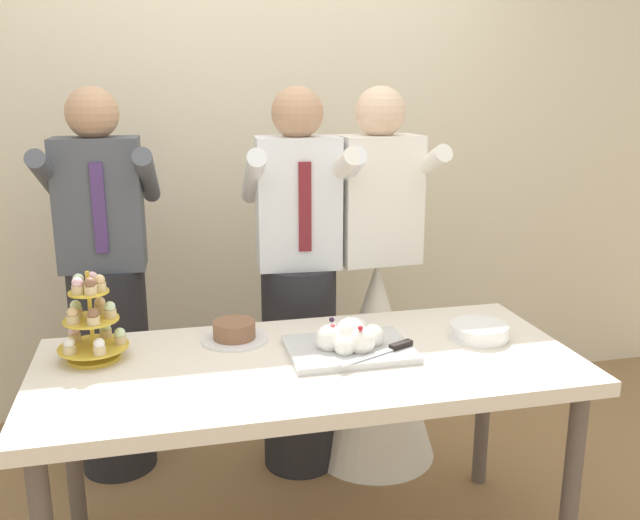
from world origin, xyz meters
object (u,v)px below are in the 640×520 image
(cupcake_stand, at_px, (92,323))
(round_cake, at_px, (234,332))
(plate_stack, at_px, (479,331))
(person_groom, at_px, (299,305))
(person_guest, at_px, (108,307))
(main_cake_tray, at_px, (350,341))
(person_bride, at_px, (375,335))
(dessert_table, at_px, (309,379))

(cupcake_stand, xyz_separation_m, round_cake, (0.47, 0.07, -0.10))
(plate_stack, height_order, round_cake, round_cake)
(person_groom, bearing_deg, person_guest, 168.74)
(main_cake_tray, xyz_separation_m, plate_stack, (0.49, 0.02, -0.01))
(plate_stack, relative_size, person_groom, 0.13)
(person_groom, bearing_deg, person_bride, -0.22)
(person_guest, bearing_deg, main_cake_tray, -43.01)
(cupcake_stand, relative_size, person_bride, 0.18)
(main_cake_tray, height_order, person_groom, person_groom)
(person_bride, height_order, person_guest, same)
(cupcake_stand, xyz_separation_m, person_guest, (0.00, 0.65, -0.16))
(plate_stack, distance_m, person_groom, 0.81)
(cupcake_stand, distance_m, person_bride, 1.28)
(cupcake_stand, height_order, plate_stack, cupcake_stand)
(main_cake_tray, height_order, round_cake, main_cake_tray)
(plate_stack, xyz_separation_m, round_cake, (-0.86, 0.19, 0.00))
(main_cake_tray, bearing_deg, person_bride, 64.50)
(main_cake_tray, bearing_deg, plate_stack, 2.24)
(dessert_table, relative_size, round_cake, 7.50)
(round_cake, bearing_deg, cupcake_stand, -172.06)
(plate_stack, bearing_deg, round_cake, 167.78)
(dessert_table, bearing_deg, main_cake_tray, 9.07)
(person_guest, bearing_deg, cupcake_stand, -90.22)
(cupcake_stand, bearing_deg, person_bride, 23.07)
(main_cake_tray, relative_size, person_guest, 0.25)
(round_cake, xyz_separation_m, person_guest, (-0.47, 0.58, -0.06))
(round_cake, distance_m, person_bride, 0.82)
(cupcake_stand, height_order, person_guest, person_guest)
(dessert_table, distance_m, person_bride, 0.80)
(round_cake, relative_size, person_groom, 0.14)
(round_cake, bearing_deg, plate_stack, -12.22)
(dessert_table, height_order, person_bride, person_bride)
(plate_stack, height_order, person_bride, person_bride)
(person_groom, distance_m, person_bride, 0.38)
(dessert_table, height_order, plate_stack, plate_stack)
(person_groom, relative_size, person_bride, 1.00)
(dessert_table, relative_size, cupcake_stand, 5.90)
(plate_stack, relative_size, person_guest, 0.13)
(cupcake_stand, xyz_separation_m, plate_stack, (1.33, -0.12, -0.10))
(main_cake_tray, distance_m, person_bride, 0.73)
(cupcake_stand, relative_size, main_cake_tray, 0.72)
(main_cake_tray, relative_size, person_bride, 0.25)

